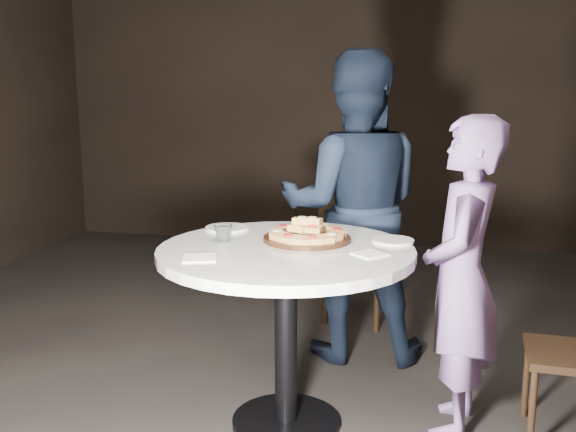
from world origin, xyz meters
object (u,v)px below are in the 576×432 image
Objects in this scene: water_glass at (223,233)px; diner_navy at (353,207)px; chair_far at (356,248)px; table at (286,282)px; serving_board at (307,239)px; diner_teal at (462,278)px; focaccia_pile at (307,231)px.

diner_navy reaches higher than water_glass.
table is at bearing 96.20° from chair_far.
diner_navy is (0.14, 0.74, 0.02)m from serving_board.
serving_board is at bearing -83.35° from diner_teal.
focaccia_pile is 0.71m from diner_teal.
chair_far is 0.61m from diner_navy.
table is at bearing 71.32° from diner_navy.
serving_board is 0.76m from diner_navy.
focaccia_pile is (0.07, 0.15, 0.20)m from table.
diner_navy reaches higher than focaccia_pile.
water_glass is 0.09× the size of chair_far.
table is 0.77m from diner_teal.
focaccia_pile is at bearing 96.73° from serving_board.
serving_board reaches higher than table.
serving_board is at bearing 73.95° from diner_navy.
diner_navy reaches higher than diner_teal.
chair_far is 0.62× the size of diner_teal.
focaccia_pile is 0.21× the size of diner_navy.
focaccia_pile reaches higher than chair_far.
diner_teal reaches higher than water_glass.
water_glass is at bearing -166.59° from serving_board.
table is 3.17× the size of focaccia_pile.
focaccia_pile is 0.76m from diner_navy.
diner_navy is (0.21, 0.89, 0.18)m from table.
chair_far is at bearing 82.17° from table.
serving_board is at bearing 13.41° from water_glass.
diner_teal is (0.69, -0.02, -0.14)m from serving_board.
water_glass reaches higher than table.
chair_far is 1.39m from diner_teal.
chair_far is (0.12, 1.23, -0.38)m from focaccia_pile.
table is at bearing -115.92° from serving_board.
chair_far reaches higher than table.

